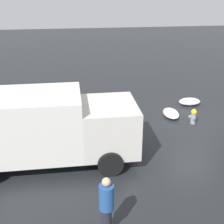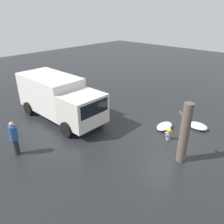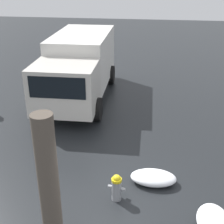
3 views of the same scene
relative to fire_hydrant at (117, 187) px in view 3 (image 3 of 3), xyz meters
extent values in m
plane|color=black|center=(0.00, 0.00, -0.38)|extent=(60.00, 60.00, 0.00)
cylinder|color=gray|center=(0.00, 0.00, -0.10)|extent=(0.25, 0.25, 0.56)
cylinder|color=yellow|center=(0.00, 0.00, 0.22)|extent=(0.26, 0.26, 0.07)
sphere|color=yellow|center=(0.00, 0.00, 0.25)|extent=(0.21, 0.21, 0.21)
cylinder|color=gray|center=(0.17, -0.03, -0.03)|extent=(0.12, 0.13, 0.11)
cylinder|color=gray|center=(0.03, 0.17, -0.03)|extent=(0.11, 0.12, 0.09)
cylinder|color=gray|center=(-0.04, -0.17, -0.03)|extent=(0.11, 0.12, 0.09)
cylinder|color=brown|center=(-1.37, 1.22, 1.10)|extent=(0.43, 0.43, 2.96)
cylinder|color=brown|center=(-1.17, 1.22, 1.93)|extent=(0.49, 0.12, 0.39)
cube|color=beige|center=(4.27, 2.45, 0.95)|extent=(2.03, 2.37, 1.75)
cube|color=black|center=(3.26, 2.43, 1.30)|extent=(0.05, 1.97, 0.77)
cube|color=silver|center=(7.49, 2.49, 1.20)|extent=(4.47, 2.40, 2.24)
cylinder|color=black|center=(4.39, 1.27, 0.07)|extent=(0.90, 0.29, 0.90)
cylinder|color=black|center=(4.36, 3.62, 0.07)|extent=(0.90, 0.29, 0.90)
cylinder|color=black|center=(8.62, 1.32, 0.07)|extent=(0.90, 0.29, 0.90)
cylinder|color=black|center=(8.59, 3.67, 0.07)|extent=(0.90, 0.29, 0.90)
ellipsoid|color=white|center=(-0.67, -2.29, -0.20)|extent=(1.15, 0.77, 0.35)
ellipsoid|color=white|center=(0.79, -0.92, -0.21)|extent=(0.74, 1.25, 0.33)
camera|label=1|loc=(5.45, 12.71, 6.03)|focal=50.00mm
camera|label=2|loc=(-4.77, 9.64, 6.18)|focal=35.00mm
camera|label=3|loc=(-6.23, -0.73, 5.01)|focal=50.00mm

